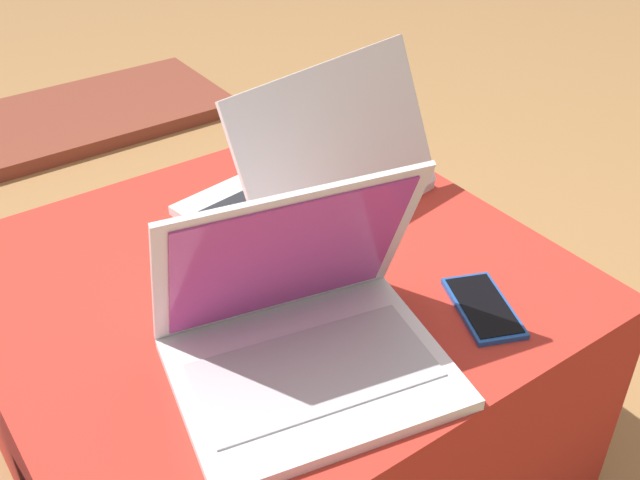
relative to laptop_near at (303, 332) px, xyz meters
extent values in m
plane|color=#9E7042|center=(0.07, 0.19, -0.49)|extent=(14.00, 14.00, 0.00)
cube|color=maroon|center=(0.07, 0.19, -0.47)|extent=(0.77, 0.72, 0.05)
cube|color=#B22D23|center=(0.07, 0.19, -0.25)|extent=(0.81, 0.75, 0.39)
cube|color=silver|center=(-0.01, -0.03, -0.04)|extent=(0.38, 0.32, 0.02)
cube|color=#B2B2B7|center=(-0.01, -0.03, -0.04)|extent=(0.31, 0.20, 0.00)
cube|color=silver|center=(0.01, 0.05, 0.08)|extent=(0.35, 0.18, 0.24)
cube|color=#B23D93|center=(0.01, 0.05, 0.08)|extent=(0.31, 0.16, 0.21)
cube|color=silver|center=(0.22, 0.32, -0.04)|extent=(0.41, 0.31, 0.02)
cube|color=#232328|center=(0.22, 0.33, -0.04)|extent=(0.35, 0.19, 0.00)
cube|color=silver|center=(0.24, 0.24, 0.08)|extent=(0.39, 0.16, 0.24)
cube|color=#1E4799|center=(0.23, 0.25, 0.08)|extent=(0.35, 0.14, 0.21)
cube|color=#1E4C9E|center=(0.26, -0.06, -0.05)|extent=(0.12, 0.16, 0.01)
cube|color=black|center=(0.26, -0.06, -0.04)|extent=(0.11, 0.14, 0.00)
cube|color=brown|center=(0.07, 1.75, -0.47)|extent=(1.40, 0.50, 0.04)
camera|label=1|loc=(-0.38, -0.57, 0.61)|focal=42.00mm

